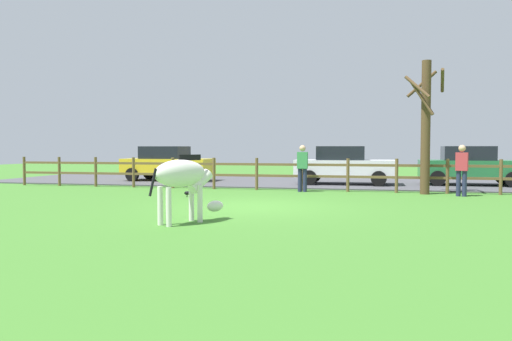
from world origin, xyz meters
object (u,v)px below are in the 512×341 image
bare_tree (426,123)px  parked_car_green (470,165)px  crow_on_grass (187,193)px  parked_car_yellow (167,163)px  zebra (184,178)px  parked_car_white (344,165)px  visitor_right_of_tree (462,168)px  visitor_left_of_tree (302,166)px

bare_tree → parked_car_green: 4.73m
bare_tree → parked_car_green: (2.11, 3.95, -1.53)m
crow_on_grass → parked_car_yellow: 7.26m
zebra → parked_car_white: (2.58, 11.07, -0.08)m
parked_car_white → visitor_right_of_tree: size_ratio=2.45×
crow_on_grass → zebra: bearing=-69.4°
parked_car_yellow → visitor_right_of_tree: 12.59m
parked_car_green → crow_on_grass: bearing=-145.0°
zebra → visitor_left_of_tree: 7.85m
bare_tree → visitor_right_of_tree: bare_tree is taller
parked_car_yellow → zebra: bearing=-64.8°
zebra → crow_on_grass: 5.52m
visitor_left_of_tree → bare_tree: bearing=0.9°
parked_car_white → visitor_right_of_tree: 5.45m
bare_tree → zebra: 9.62m
parked_car_yellow → visitor_right_of_tree: visitor_right_of_tree is taller
parked_car_white → parked_car_yellow: bearing=177.3°
bare_tree → parked_car_green: bearing=61.9°
bare_tree → visitor_left_of_tree: bare_tree is taller
parked_car_green → visitor_right_of_tree: 4.57m
crow_on_grass → visitor_right_of_tree: (8.44, 2.19, 0.78)m
parked_car_white → visitor_left_of_tree: (-1.23, -3.34, 0.06)m
parked_car_yellow → visitor_right_of_tree: bearing=-19.2°
parked_car_white → parked_car_yellow: 7.97m
crow_on_grass → visitor_left_of_tree: 4.27m
parked_car_white → visitor_left_of_tree: size_ratio=2.45×
parked_car_yellow → visitor_left_of_tree: (6.73, -3.72, 0.06)m
parked_car_green → parked_car_yellow: size_ratio=1.01×
bare_tree → crow_on_grass: bare_tree is taller
bare_tree → crow_on_grass: (-7.37, -2.69, -2.25)m
bare_tree → zebra: (-5.45, -7.80, -1.45)m
zebra → crow_on_grass: size_ratio=8.08×
parked_car_yellow → visitor_left_of_tree: size_ratio=2.45×
visitor_left_of_tree → parked_car_green: bearing=32.9°
visitor_left_of_tree → crow_on_grass: bearing=-141.4°
parked_car_yellow → visitor_left_of_tree: bearing=-28.9°
parked_car_white → parked_car_yellow: size_ratio=1.00×
visitor_right_of_tree → bare_tree: bearing=155.1°
bare_tree → zebra: size_ratio=2.55×
crow_on_grass → parked_car_yellow: parked_car_yellow is taller
zebra → visitor_left_of_tree: (1.35, 7.73, -0.02)m
parked_car_green → zebra: bearing=-122.7°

